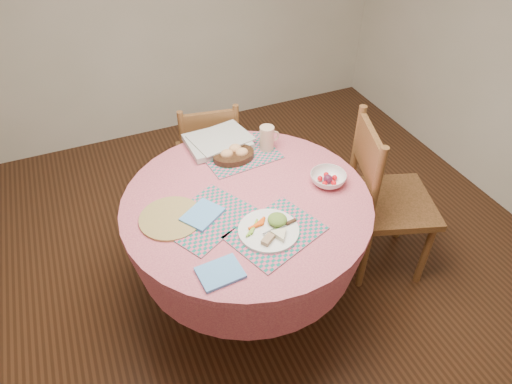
% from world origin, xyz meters
% --- Properties ---
extents(ground, '(4.00, 4.00, 0.00)m').
position_xyz_m(ground, '(0.00, 0.00, 0.00)').
color(ground, '#331C0F').
rests_on(ground, ground).
extents(dining_table, '(1.24, 1.24, 0.75)m').
position_xyz_m(dining_table, '(0.00, 0.00, 0.56)').
color(dining_table, '#CF606C').
rests_on(dining_table, ground).
extents(chair_right, '(0.57, 0.59, 1.01)m').
position_xyz_m(chair_right, '(0.82, -0.06, 0.53)').
color(chair_right, brown).
rests_on(chair_right, ground).
extents(chair_back, '(0.46, 0.45, 0.88)m').
position_xyz_m(chair_back, '(0.07, 0.83, 0.46)').
color(chair_back, brown).
rests_on(chair_back, ground).
extents(placemat_front, '(0.48, 0.42, 0.01)m').
position_xyz_m(placemat_front, '(0.03, -0.27, 0.75)').
color(placemat_front, '#136B5F').
rests_on(placemat_front, dining_table).
extents(placemat_left, '(0.50, 0.46, 0.01)m').
position_xyz_m(placemat_left, '(-0.22, -0.05, 0.75)').
color(placemat_left, '#136B5F').
rests_on(placemat_left, dining_table).
extents(placemat_back, '(0.43, 0.34, 0.01)m').
position_xyz_m(placemat_back, '(0.11, 0.36, 0.75)').
color(placemat_back, '#136B5F').
rests_on(placemat_back, dining_table).
extents(wicker_trivet, '(0.30, 0.30, 0.01)m').
position_xyz_m(wicker_trivet, '(-0.38, 0.01, 0.76)').
color(wicker_trivet, olive).
rests_on(wicker_trivet, dining_table).
extents(napkin_near, '(0.19, 0.15, 0.01)m').
position_xyz_m(napkin_near, '(-0.28, -0.39, 0.76)').
color(napkin_near, '#5799E1').
rests_on(napkin_near, dining_table).
extents(napkin_far, '(0.23, 0.22, 0.01)m').
position_xyz_m(napkin_far, '(-0.24, -0.03, 0.76)').
color(napkin_far, '#5799E1').
rests_on(napkin_far, placemat_left).
extents(dinner_plate, '(0.28, 0.28, 0.05)m').
position_xyz_m(dinner_plate, '(0.01, -0.26, 0.77)').
color(dinner_plate, white).
rests_on(dinner_plate, placemat_front).
extents(bread_bowl, '(0.23, 0.23, 0.08)m').
position_xyz_m(bread_bowl, '(0.06, 0.34, 0.78)').
color(bread_bowl, black).
rests_on(bread_bowl, placemat_back).
extents(latte_mug, '(0.12, 0.08, 0.14)m').
position_xyz_m(latte_mug, '(0.27, 0.35, 0.83)').
color(latte_mug, '#CFAB8E').
rests_on(latte_mug, placemat_back).
extents(fruit_bowl, '(0.21, 0.21, 0.06)m').
position_xyz_m(fruit_bowl, '(0.43, -0.05, 0.78)').
color(fruit_bowl, white).
rests_on(fruit_bowl, dining_table).
extents(newspaper_stack, '(0.38, 0.31, 0.04)m').
position_xyz_m(newspaper_stack, '(0.03, 0.50, 0.78)').
color(newspaper_stack, silver).
rests_on(newspaper_stack, dining_table).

